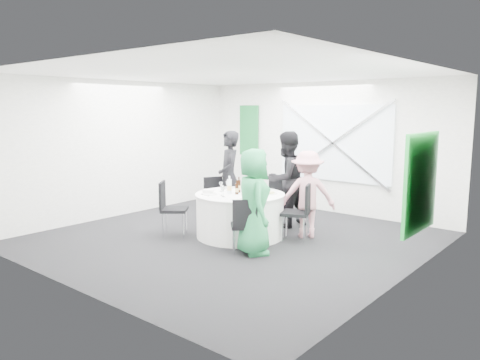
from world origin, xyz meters
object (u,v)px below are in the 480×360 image
Objects in this scene: person_man_back_left at (229,177)px; person_woman_green at (254,202)px; person_woman_pink at (307,194)px; chair_back at (275,195)px; banquet_table at (240,215)px; chair_front_right at (244,222)px; green_water_bottle at (253,187)px; person_man_back at (286,179)px; chair_back_right at (301,208)px; clear_water_bottle at (229,187)px; chair_front_left at (169,204)px; chair_back_left at (215,196)px.

person_woman_green is (1.59, -1.26, -0.09)m from person_man_back_left.
person_woman_pink is (1.72, 0.08, -0.15)m from person_man_back_left.
person_man_back_left is at bearing -149.10° from chair_back.
person_woman_pink is at bearing 37.67° from banquet_table.
person_man_back_left is (-1.51, 1.38, 0.39)m from chair_front_right.
person_man_back_left reaches higher than green_water_bottle.
banquet_table is at bearing -0.00° from person_man_back.
chair_back_right is at bearing 31.28° from person_man_back_left.
person_man_back is 1.27m from clear_water_bottle.
chair_back is 1.98m from person_woman_green.
clear_water_bottle is (-1.07, -0.82, 0.13)m from person_woman_pink.
chair_front_left is at bearing -58.66° from person_man_back_left.
chair_front_left is (-1.68, -0.03, 0.06)m from chair_front_right.
clear_water_bottle is at bearing -98.75° from chair_back_left.
chair_back_right reaches higher than chair_back_left.
person_man_back reaches higher than chair_front_right.
chair_back_left is 2.88× the size of clear_water_bottle.
green_water_bottle is at bearing 37.30° from banquet_table.
banquet_table is 1.22m from person_woman_pink.
clear_water_bottle is (-1.13, -0.52, 0.31)m from chair_back_right.
person_man_back is at bearing -33.34° from person_woman_green.
chair_back_right is (1.05, -0.72, 0.02)m from chair_back.
chair_back_left is at bearing 146.16° from clear_water_bottle.
person_man_back_left is 2.03m from person_woman_green.
chair_back_left is at bearing 154.91° from banquet_table.
banquet_table is 1.62× the size of chair_front_left.
chair_back_left is 2.16m from person_woman_green.
person_woman_green reaches higher than chair_back_left.
person_man_back_left is at bearing -32.16° from chair_back_left.
person_man_back is at bearing 63.02° from person_man_back_left.
banquet_table is at bearing -90.00° from chair_front_left.
chair_front_left is at bearing -141.96° from green_water_bottle.
person_woman_pink reaches higher than clear_water_bottle.
chair_back_right is 1.12× the size of chair_front_right.
person_man_back is at bearing -70.70° from chair_front_left.
person_man_back_left reaches higher than chair_back.
person_woman_green reaches higher than chair_front_left.
chair_back is 1.10m from person_woman_pink.
banquet_table is 0.86× the size of person_man_back.
green_water_bottle is (0.18, 0.13, 0.50)m from banquet_table.
green_water_bottle is (-0.53, 0.88, 0.37)m from chair_front_right.
person_man_back_left reaches higher than chair_front_left.
chair_front_left is 1.50m from green_water_bottle.
chair_front_left is at bearing -81.76° from chair_back_right.
chair_front_right is 1.68m from chair_front_left.
person_man_back_left reaches higher than person_woman_green.
chair_back_right reaches higher than chair_back.
chair_back is 0.63× the size of person_woman_pink.
person_man_back is (-0.49, 1.85, 0.40)m from chair_front_right.
person_man_back_left is at bearing -54.17° from person_man_back.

